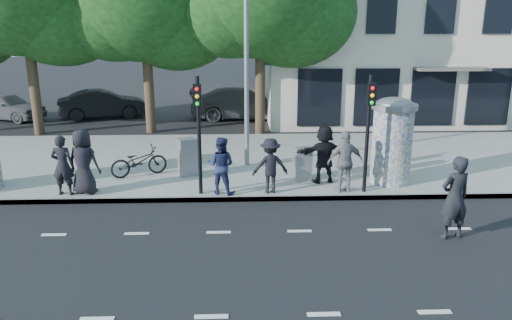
{
  "coord_description": "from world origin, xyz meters",
  "views": [
    {
      "loc": [
        0.51,
        -9.92,
        5.08
      ],
      "look_at": [
        1.0,
        3.5,
        1.24
      ],
      "focal_mm": 35.0,
      "sensor_mm": 36.0,
      "label": 1
    }
  ],
  "objects_px": {
    "cabinet_right": "(303,164)",
    "car_mid": "(103,104)",
    "ped_d": "(270,166)",
    "car_right": "(243,103)",
    "ped_e": "(345,162)",
    "man_road": "(455,198)",
    "street_lamp": "(246,27)",
    "car_left": "(6,106)",
    "traffic_pole_near": "(199,124)",
    "bicycle": "(139,161)",
    "ped_c": "(221,165)",
    "traffic_pole_far": "(369,123)",
    "ped_f": "(324,154)",
    "cabinet_left": "(188,157)",
    "ped_b": "(63,165)",
    "ad_column_right": "(392,139)",
    "ped_a": "(83,162)"
  },
  "relations": [
    {
      "from": "ad_column_right",
      "to": "bicycle",
      "type": "distance_m",
      "value": 8.01
    },
    {
      "from": "ad_column_right",
      "to": "ped_b",
      "type": "distance_m",
      "value": 9.76
    },
    {
      "from": "ped_b",
      "to": "bicycle",
      "type": "xyz_separation_m",
      "value": [
        1.81,
        1.72,
        -0.4
      ]
    },
    {
      "from": "traffic_pole_near",
      "to": "man_road",
      "type": "height_order",
      "value": "traffic_pole_near"
    },
    {
      "from": "traffic_pole_near",
      "to": "ped_b",
      "type": "distance_m",
      "value": 4.1
    },
    {
      "from": "traffic_pole_near",
      "to": "ped_f",
      "type": "distance_m",
      "value": 4.04
    },
    {
      "from": "street_lamp",
      "to": "bicycle",
      "type": "xyz_separation_m",
      "value": [
        -3.51,
        -1.01,
        -4.16
      ]
    },
    {
      "from": "traffic_pole_near",
      "to": "bicycle",
      "type": "distance_m",
      "value": 3.22
    },
    {
      "from": "ped_f",
      "to": "car_right",
      "type": "bearing_deg",
      "value": -89.78
    },
    {
      "from": "ped_d",
      "to": "car_left",
      "type": "relative_size",
      "value": 0.39
    },
    {
      "from": "ped_f",
      "to": "bicycle",
      "type": "height_order",
      "value": "ped_f"
    },
    {
      "from": "bicycle",
      "to": "cabinet_left",
      "type": "distance_m",
      "value": 1.59
    },
    {
      "from": "traffic_pole_near",
      "to": "ped_c",
      "type": "distance_m",
      "value": 1.38
    },
    {
      "from": "bicycle",
      "to": "ped_e",
      "type": "bearing_deg",
      "value": -131.1
    },
    {
      "from": "traffic_pole_near",
      "to": "car_mid",
      "type": "bearing_deg",
      "value": 115.63
    },
    {
      "from": "ped_b",
      "to": "ped_c",
      "type": "bearing_deg",
      "value": -175.5
    },
    {
      "from": "cabinet_left",
      "to": "car_right",
      "type": "distance_m",
      "value": 10.41
    },
    {
      "from": "man_road",
      "to": "car_left",
      "type": "xyz_separation_m",
      "value": [
        -17.03,
        15.02,
        -0.31
      ]
    },
    {
      "from": "traffic_pole_far",
      "to": "ped_c",
      "type": "bearing_deg",
      "value": 179.22
    },
    {
      "from": "traffic_pole_near",
      "to": "car_left",
      "type": "xyz_separation_m",
      "value": [
        -10.85,
        12.14,
        -1.53
      ]
    },
    {
      "from": "street_lamp",
      "to": "man_road",
      "type": "bearing_deg",
      "value": -50.14
    },
    {
      "from": "cabinet_left",
      "to": "ped_d",
      "type": "bearing_deg",
      "value": -59.14
    },
    {
      "from": "cabinet_left",
      "to": "car_right",
      "type": "bearing_deg",
      "value": 54.73
    },
    {
      "from": "ped_c",
      "to": "cabinet_right",
      "type": "bearing_deg",
      "value": -137.53
    },
    {
      "from": "traffic_pole_far",
      "to": "ped_e",
      "type": "xyz_separation_m",
      "value": [
        -0.6,
        0.06,
        -1.17
      ]
    },
    {
      "from": "ped_e",
      "to": "man_road",
      "type": "xyz_separation_m",
      "value": [
        1.98,
        -2.94,
        -0.05
      ]
    },
    {
      "from": "ped_d",
      "to": "car_right",
      "type": "distance_m",
      "value": 12.0
    },
    {
      "from": "cabinet_left",
      "to": "car_mid",
      "type": "relative_size",
      "value": 0.28
    },
    {
      "from": "traffic_pole_far",
      "to": "ped_d",
      "type": "relative_size",
      "value": 2.1
    },
    {
      "from": "ped_d",
      "to": "bicycle",
      "type": "height_order",
      "value": "ped_d"
    },
    {
      "from": "traffic_pole_far",
      "to": "car_right",
      "type": "height_order",
      "value": "traffic_pole_far"
    },
    {
      "from": "car_right",
      "to": "ped_b",
      "type": "bearing_deg",
      "value": 153.41
    },
    {
      "from": "ad_column_right",
      "to": "ped_e",
      "type": "xyz_separation_m",
      "value": [
        -1.6,
        -0.85,
        -0.47
      ]
    },
    {
      "from": "bicycle",
      "to": "ped_b",
      "type": "bearing_deg",
      "value": 108.26
    },
    {
      "from": "ped_c",
      "to": "traffic_pole_far",
      "type": "bearing_deg",
      "value": -162.76
    },
    {
      "from": "traffic_pole_near",
      "to": "ped_d",
      "type": "height_order",
      "value": "traffic_pole_near"
    },
    {
      "from": "car_right",
      "to": "ad_column_right",
      "type": "bearing_deg",
      "value": -161.09
    },
    {
      "from": "street_lamp",
      "to": "car_left",
      "type": "bearing_deg",
      "value": 142.79
    },
    {
      "from": "ped_d",
      "to": "man_road",
      "type": "distance_m",
      "value": 5.11
    },
    {
      "from": "cabinet_left",
      "to": "car_right",
      "type": "relative_size",
      "value": 0.22
    },
    {
      "from": "ped_e",
      "to": "car_left",
      "type": "xyz_separation_m",
      "value": [
        -15.05,
        12.08,
        -0.36
      ]
    },
    {
      "from": "street_lamp",
      "to": "ped_d",
      "type": "xyz_separation_m",
      "value": [
        0.62,
        -2.76,
        -3.83
      ]
    },
    {
      "from": "cabinet_right",
      "to": "car_mid",
      "type": "relative_size",
      "value": 0.24
    },
    {
      "from": "man_road",
      "to": "car_mid",
      "type": "bearing_deg",
      "value": -65.34
    },
    {
      "from": "ped_e",
      "to": "ad_column_right",
      "type": "bearing_deg",
      "value": -159.78
    },
    {
      "from": "ped_e",
      "to": "cabinet_left",
      "type": "distance_m",
      "value": 5.06
    },
    {
      "from": "traffic_pole_near",
      "to": "street_lamp",
      "type": "height_order",
      "value": "street_lamp"
    },
    {
      "from": "ped_f",
      "to": "bicycle",
      "type": "relative_size",
      "value": 0.99
    },
    {
      "from": "ped_d",
      "to": "car_right",
      "type": "xyz_separation_m",
      "value": [
        -0.66,
        11.98,
        -0.17
      ]
    },
    {
      "from": "ad_column_right",
      "to": "ped_a",
      "type": "relative_size",
      "value": 1.39
    }
  ]
}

